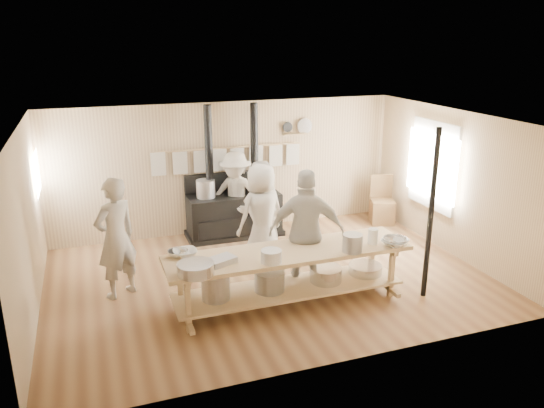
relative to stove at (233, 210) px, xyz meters
name	(u,v)px	position (x,y,z in m)	size (l,w,h in m)	color
ground	(269,278)	(0.01, -2.12, -0.52)	(7.00, 7.00, 0.00)	brown
room_shell	(269,183)	(0.01, -2.12, 1.10)	(7.00, 7.00, 7.00)	tan
window_right	(433,165)	(3.48, -1.52, 0.98)	(0.09, 1.50, 1.65)	beige
left_opening	(37,173)	(-3.44, -0.12, 1.08)	(0.00, 0.90, 0.90)	white
stove	(233,210)	(0.00, 0.00, 0.00)	(1.90, 0.75, 2.60)	black
towel_rail	(229,156)	(0.01, 0.28, 1.03)	(3.00, 0.04, 0.47)	tan
back_wall_shelf	(298,129)	(1.47, 0.32, 1.48)	(0.63, 0.14, 0.32)	tan
prep_table	(288,272)	(0.00, -3.02, 0.00)	(3.60, 0.90, 0.85)	tan
support_post	(431,215)	(2.06, -3.47, 0.78)	(0.08, 0.08, 2.60)	black
cook_far_left	(116,238)	(-2.33, -1.90, 0.41)	(0.68, 0.45, 1.87)	beige
cook_left	(259,209)	(0.16, -1.15, 0.36)	(0.85, 0.66, 1.75)	beige
cook_center	(262,215)	(0.10, -1.48, 0.37)	(0.87, 0.57, 1.79)	beige
cook_right	(307,232)	(0.41, -2.71, 0.45)	(1.14, 0.48, 1.95)	beige
cook_by_window	(236,196)	(0.01, -0.17, 0.34)	(1.11, 0.64, 1.72)	beige
chair	(382,209)	(3.16, -0.34, -0.22)	(0.60, 0.60, 1.01)	#523D20
bowl_white_a	(185,253)	(-1.44, -2.69, 0.37)	(0.34, 0.34, 0.08)	white
bowl_steel_a	(178,253)	(-1.54, -2.69, 0.37)	(0.29, 0.29, 0.09)	silver
bowl_white_b	(395,242)	(1.56, -3.35, 0.38)	(0.38, 0.38, 0.09)	white
bowl_steel_b	(395,242)	(1.56, -3.35, 0.39)	(0.36, 0.36, 0.11)	silver
roasting_pan	(221,261)	(-1.03, -3.13, 0.37)	(0.38, 0.26, 0.09)	#B2B2B7
mixing_bowl_large	(196,269)	(-1.42, -3.35, 0.41)	(0.49, 0.49, 0.16)	silver
bucket_galv	(352,243)	(0.85, -3.35, 0.46)	(0.29, 0.29, 0.26)	gray
deep_bowl_enamel	(271,256)	(-0.37, -3.32, 0.42)	(0.29, 0.29, 0.18)	white
pitcher	(373,236)	(1.28, -3.18, 0.45)	(0.15, 0.15, 0.23)	white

